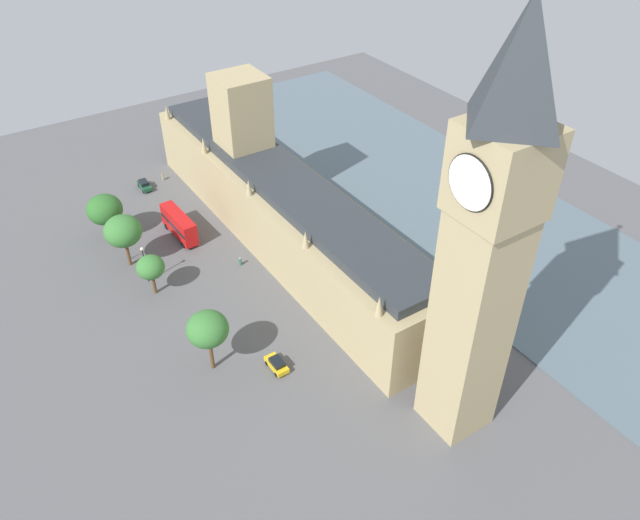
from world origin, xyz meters
TOP-DOWN VIEW (x-y plane):
  - ground_plane at (0.00, 0.00)m, footprint 148.71×148.71m
  - river_thames at (-36.19, 0.00)m, footprint 39.17×133.84m
  - parliament_building at (-1.99, -1.68)m, footprint 14.09×78.71m
  - clock_tower at (-0.37, 46.23)m, footprint 8.31×8.31m
  - car_dark_green_opposite_hall at (12.85, -32.08)m, footprint 1.96×4.37m
  - double_decker_bus_leading at (13.37, -12.13)m, footprint 2.99×10.59m
  - car_yellow_cab_kerbside at (14.97, 26.28)m, footprint 1.98×4.13m
  - pedestrian_midblock at (8.32, -33.40)m, footprint 0.65×0.69m
  - pedestrian_far_end at (8.17, 1.80)m, footprint 0.68×0.65m
  - plane_tree_under_trees at (24.18, -8.87)m, footprint 6.35×6.35m
  - plane_tree_near_tower at (22.53, 21.07)m, footprint 5.88×5.88m
  - plane_tree_trailing at (24.38, -18.57)m, footprint 6.37×6.37m
  - plane_tree_by_river_gate at (23.31, 0.77)m, footprint 4.56×4.56m
  - street_lamp_corner at (23.77, -10.36)m, footprint 0.56×0.56m
  - street_lamp_slot_10 at (23.20, -2.74)m, footprint 0.56×0.56m

SIDE VIEW (x-z plane):
  - ground_plane at x=0.00m, z-range 0.00..0.00m
  - river_thames at x=-36.19m, z-range 0.00..0.25m
  - pedestrian_far_end at x=8.17m, z-range -0.08..1.55m
  - pedestrian_midblock at x=8.32m, z-range -0.08..1.57m
  - car_yellow_cab_kerbside at x=14.97m, z-range 0.02..1.76m
  - car_dark_green_opposite_hall at x=12.85m, z-range 0.02..1.76m
  - double_decker_bus_leading at x=13.37m, z-range 0.26..5.01m
  - street_lamp_corner at x=23.77m, z-range 1.21..7.14m
  - street_lamp_slot_10 at x=23.20m, z-range 1.32..8.31m
  - plane_tree_by_river_gate at x=23.31m, z-range 1.64..8.88m
  - plane_tree_trailing at x=24.38m, z-range 1.73..10.65m
  - plane_tree_under_trees at x=24.18m, z-range 2.15..11.92m
  - parliament_building at x=-1.99m, z-range -5.88..20.83m
  - plane_tree_near_tower at x=22.53m, z-range 2.48..12.52m
  - clock_tower at x=-0.37m, z-range 0.95..55.57m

